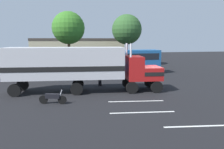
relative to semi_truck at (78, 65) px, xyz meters
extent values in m
plane|color=black|center=(6.93, -0.44, -2.52)|extent=(120.00, 120.00, 0.00)
cube|color=silver|center=(4.34, -3.94, -2.52)|extent=(4.39, 0.67, 0.01)
cube|color=silver|center=(3.98, -6.51, -2.52)|extent=(4.39, 0.64, 0.01)
cube|color=silver|center=(6.51, -9.30, -2.52)|extent=(4.39, 0.68, 0.01)
cube|color=#B21919|center=(6.81, -0.60, -0.82)|extent=(2.01, 2.65, 1.20)
cube|color=#B21919|center=(5.22, -0.46, -0.32)|extent=(1.61, 2.61, 2.20)
cube|color=silver|center=(7.75, -0.69, -0.82)|extent=(0.26, 2.10, 1.08)
cube|color=black|center=(6.81, -0.60, -0.76)|extent=(2.02, 2.69, 0.36)
cylinder|color=silver|center=(4.76, 0.68, 0.28)|extent=(0.18, 0.18, 3.40)
cylinder|color=silver|center=(4.57, -1.51, 0.28)|extent=(0.18, 0.18, 3.40)
cube|color=silver|center=(-1.11, 0.09, 0.23)|extent=(10.69, 3.51, 2.80)
cube|color=black|center=(-1.11, 0.09, -0.19)|extent=(10.69, 3.55, 0.44)
cylinder|color=silver|center=(5.75, 0.79, -1.57)|extent=(1.35, 0.75, 0.64)
cylinder|color=black|center=(7.21, 0.47, -1.97)|extent=(1.12, 0.39, 1.10)
cylinder|color=black|center=(7.01, -1.73, -1.97)|extent=(1.12, 0.39, 1.10)
cylinder|color=black|center=(4.91, 0.67, -1.97)|extent=(1.12, 0.39, 1.10)
cylinder|color=black|center=(4.72, -1.52, -1.97)|extent=(1.12, 0.39, 1.10)
cylinder|color=black|center=(-0.02, 1.10, -1.97)|extent=(1.12, 0.39, 1.10)
cylinder|color=black|center=(-0.21, -1.09, -1.97)|extent=(1.12, 0.39, 1.10)
cylinder|color=black|center=(-5.25, 1.56, -1.97)|extent=(1.12, 0.39, 1.10)
cylinder|color=black|center=(-5.44, -0.63, -1.97)|extent=(1.12, 0.39, 1.10)
cylinder|color=black|center=(2.37, 2.11, -2.11)|extent=(0.18, 0.18, 0.82)
cylinder|color=black|center=(2.22, 2.11, -2.11)|extent=(0.18, 0.18, 0.82)
cylinder|color=#A5728C|center=(2.30, 2.11, -1.41)|extent=(0.34, 0.34, 0.58)
sphere|color=tan|center=(2.30, 2.11, -1.01)|extent=(0.23, 0.23, 0.23)
cube|color=black|center=(2.29, 2.31, -1.39)|extent=(0.27, 0.17, 0.36)
cube|color=#1E5999|center=(6.35, 9.46, -0.57)|extent=(11.02, 2.63, 2.90)
cube|color=black|center=(6.35, 9.46, 0.01)|extent=(10.36, 2.67, 0.90)
cylinder|color=black|center=(10.45, 10.62, -2.02)|extent=(1.00, 0.29, 1.00)
cylinder|color=black|center=(10.46, 8.37, -2.02)|extent=(1.00, 0.29, 1.00)
cylinder|color=black|center=(2.65, 10.56, -2.02)|extent=(1.00, 0.29, 1.00)
cylinder|color=black|center=(2.66, 8.31, -2.02)|extent=(1.00, 0.29, 1.00)
cube|color=maroon|center=(-8.03, 8.72, -1.85)|extent=(4.62, 2.45, 0.70)
cube|color=#1E232D|center=(-8.23, 8.69, -1.23)|extent=(2.33, 1.96, 0.55)
cylinder|color=black|center=(-6.67, 9.72, -2.20)|extent=(0.67, 0.32, 0.64)
cylinder|color=black|center=(-6.43, 8.18, -2.20)|extent=(0.67, 0.32, 0.64)
cylinder|color=black|center=(-9.63, 9.27, -2.20)|extent=(0.67, 0.32, 0.64)
cylinder|color=black|center=(-1.37, -3.56, -2.19)|extent=(0.66, 0.27, 0.66)
cylinder|color=black|center=(-2.77, -3.18, -2.19)|extent=(0.66, 0.27, 0.66)
cube|color=black|center=(-2.07, -3.37, -1.91)|extent=(1.12, 0.52, 0.36)
cylinder|color=silver|center=(-1.47, -3.53, -1.74)|extent=(0.29, 0.14, 0.69)
cylinder|color=brown|center=(-0.88, 15.50, -0.07)|extent=(0.44, 0.44, 4.91)
sphere|color=#377725|center=(-0.88, 15.50, 4.21)|extent=(5.20, 5.20, 5.20)
cylinder|color=brown|center=(9.66, 18.84, -0.12)|extent=(0.44, 0.44, 4.81)
sphere|color=#315C2A|center=(9.66, 18.84, 4.22)|extent=(5.51, 5.51, 5.51)
cube|color=#B7AD8C|center=(1.05, 26.91, 0.07)|extent=(19.67, 7.66, 5.18)
cube|color=#3F3833|center=(1.05, 26.91, 2.41)|extent=(19.78, 7.77, 0.50)
camera|label=1|loc=(-0.60, -19.20, 2.26)|focal=33.40mm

